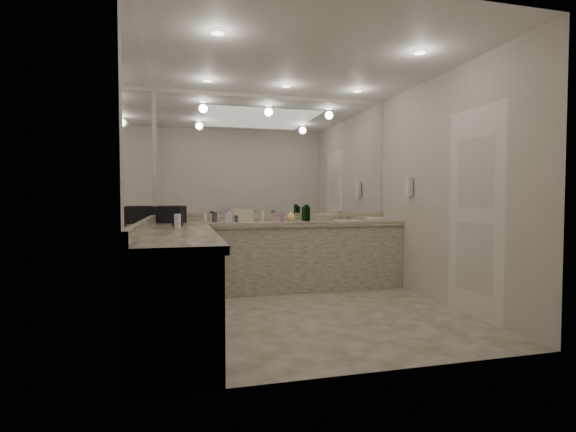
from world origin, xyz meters
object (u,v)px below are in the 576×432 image
object	(u,v)px
black_toiletry_bag	(170,215)
cream_cosmetic_case	(241,215)
soap_bottle_a	(239,214)
sink	(349,221)
wall_phone	(409,187)
soap_bottle_c	(291,215)
hand_towel	(375,219)
soap_bottle_b	(229,215)

from	to	relation	value
black_toiletry_bag	cream_cosmetic_case	size ratio (longest dim) A/B	1.27
cream_cosmetic_case	soap_bottle_a	xyz separation A→B (m)	(-0.03, -0.01, 0.02)
sink	black_toiletry_bag	size ratio (longest dim) A/B	1.25
black_toiletry_bag	soap_bottle_a	world-z (taller)	black_toiletry_bag
wall_phone	soap_bottle_c	bearing A→B (deg)	159.59
soap_bottle_a	soap_bottle_c	bearing A→B (deg)	-3.47
hand_towel	soap_bottle_b	bearing A→B (deg)	-178.99
cream_cosmetic_case	soap_bottle_b	distance (m)	0.23
cream_cosmetic_case	sink	bearing A→B (deg)	-19.49
hand_towel	soap_bottle_a	xyz separation A→B (m)	(-1.87, 0.10, 0.08)
soap_bottle_a	soap_bottle_c	size ratio (longest dim) A/B	1.28
hand_towel	soap_bottle_c	world-z (taller)	soap_bottle_c
sink	cream_cosmetic_case	size ratio (longest dim) A/B	1.59
black_toiletry_bag	cream_cosmetic_case	bearing A→B (deg)	6.94
wall_phone	soap_bottle_b	distance (m)	2.32
soap_bottle_a	soap_bottle_c	world-z (taller)	soap_bottle_a
wall_phone	cream_cosmetic_case	world-z (taller)	wall_phone
cream_cosmetic_case	hand_towel	bearing A→B (deg)	-19.79
soap_bottle_a	soap_bottle_c	xyz separation A→B (m)	(0.68, -0.04, -0.02)
sink	cream_cosmetic_case	xyz separation A→B (m)	(-1.47, 0.08, 0.08)
hand_towel	soap_bottle_c	distance (m)	1.19
wall_phone	black_toiletry_bag	xyz separation A→B (m)	(-2.96, 0.47, -0.35)
black_toiletry_bag	soap_bottle_b	world-z (taller)	black_toiletry_bag
hand_towel	soap_bottle_c	size ratio (longest dim) A/B	1.57
soap_bottle_a	wall_phone	bearing A→B (deg)	-15.21
sink	soap_bottle_c	bearing A→B (deg)	177.92
black_toiletry_bag	hand_towel	distance (m)	2.73
black_toiletry_bag	soap_bottle_b	bearing A→B (deg)	-3.21
hand_towel	soap_bottle_a	distance (m)	1.87
sink	hand_towel	world-z (taller)	hand_towel
hand_towel	wall_phone	bearing A→B (deg)	-63.62
hand_towel	soap_bottle_b	size ratio (longest dim) A/B	1.31
soap_bottle_b	soap_bottle_c	distance (m)	0.83
hand_towel	soap_bottle_b	xyz separation A→B (m)	(-2.01, -0.04, 0.07)
soap_bottle_b	hand_towel	bearing A→B (deg)	1.01
cream_cosmetic_case	soap_bottle_a	bearing A→B (deg)	-173.07
sink	black_toiletry_bag	distance (m)	2.36
sink	hand_towel	distance (m)	0.37
wall_phone	hand_towel	xyz separation A→B (m)	(-0.23, 0.47, -0.43)
cream_cosmetic_case	soap_bottle_c	world-z (taller)	cream_cosmetic_case
sink	soap_bottle_a	world-z (taller)	soap_bottle_a
black_toiletry_bag	cream_cosmetic_case	world-z (taller)	black_toiletry_bag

